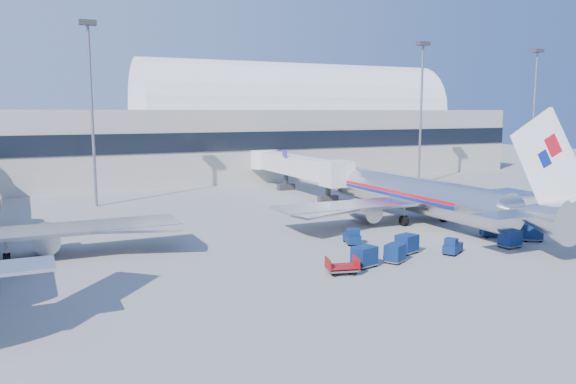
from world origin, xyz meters
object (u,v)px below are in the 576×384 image
cart_train_a (407,243)px  cart_train_b (395,253)px  mast_far_east (535,94)px  barrier_mid (514,214)px  barrier_near (492,216)px  cart_train_c (364,256)px  cart_solo_far (532,232)px  mast_west (91,86)px  tug_left (352,237)px  barrier_far (536,212)px  tug_lead (452,246)px  mast_east (422,92)px  cart_open_red (342,268)px  airliner_main (419,195)px  tug_right (492,230)px  cart_solo_near (510,238)px  jetbridge_near (292,165)px

cart_train_a → cart_train_b: cart_train_a is taller
mast_far_east → barrier_mid: size_ratio=7.53×
barrier_near → cart_train_c: 24.82m
mast_far_east → cart_solo_far: mast_far_east is taller
mast_west → tug_left: mast_west is taller
barrier_far → tug_lead: (-20.59, -9.66, 0.19)m
mast_west → barrier_far: size_ratio=7.53×
mast_west → cart_train_c: bearing=-68.1°
mast_west → mast_east: bearing=0.0°
cart_train_a → mast_far_east: bearing=15.2°
mast_west → barrier_far: 54.58m
barrier_mid → cart_train_a: (-20.59, -7.88, 0.40)m
cart_open_red → cart_train_c: bearing=33.7°
airliner_main → tug_right: 9.18m
mast_west → barrier_near: size_ratio=7.53×
mast_far_east → cart_train_b: size_ratio=10.89×
airliner_main → tug_left: bearing=-154.4°
airliner_main → mast_west: 41.12m
barrier_mid → tug_lead: tug_lead is taller
mast_far_east → tug_right: bearing=-141.6°
tug_right → tug_left: bearing=-169.2°
cart_train_a → cart_solo_near: (9.37, -2.14, -0.02)m
barrier_near → cart_train_a: (-17.29, -7.88, 0.40)m
cart_open_red → tug_left: bearing=68.2°
jetbridge_near → cart_open_red: 42.41m
jetbridge_near → tug_left: bearing=-106.2°
jetbridge_near → cart_train_b: size_ratio=13.25×
mast_west → mast_far_east: same height
tug_right → jetbridge_near: bearing=120.7°
cart_open_red → jetbridge_near: bearing=83.3°
mast_far_east → barrier_mid: (-33.70, -28.00, -14.34)m
mast_west → cart_train_b: mast_west is taller
barrier_far → tug_lead: size_ratio=1.25×
cart_train_b → cart_train_c: cart_train_c is taller
tug_lead → cart_open_red: bearing=155.3°
airliner_main → cart_solo_near: (0.08, -12.53, -2.10)m
mast_east → airliner_main: bearing=-128.1°
tug_left → cart_solo_far: cart_solo_far is taller
jetbridge_near → tug_right: size_ratio=11.18×
barrier_near → cart_train_b: 22.22m
barrier_far → cart_open_red: bearing=-161.3°
tug_lead → barrier_far: bearing=-5.3°
cart_train_a → cart_train_b: size_ratio=1.03×
barrier_far → tug_left: size_ratio=1.20×
cart_train_c → jetbridge_near: bearing=58.0°
barrier_near → cart_train_b: bearing=-153.7°
barrier_near → tug_right: (-6.18, -6.20, 0.21)m
barrier_mid → tug_right: (-9.48, -6.20, 0.21)m
airliner_main → jetbridge_near: (-2.40, 26.30, 1.00)m
barrier_far → cart_solo_near: cart_solo_near is taller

